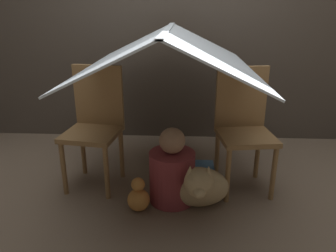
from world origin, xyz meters
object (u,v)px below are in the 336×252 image
Objects in this scene: chair_left at (95,122)px; dog at (198,186)px; chair_right at (244,125)px; person_front at (172,172)px.

chair_left is 2.11× the size of dog.
chair_left is 1.11m from chair_right.
chair_right is 0.64m from person_front.
dog is (0.77, -0.35, -0.32)m from chair_left.
person_front is 0.21m from dog.
chair_right is 2.11× the size of dog.
chair_left is 0.70m from person_front.
person_front is at bearing -161.73° from chair_right.
dog is at bearing -28.69° from person_front.
chair_left is at bearing 172.01° from chair_right.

